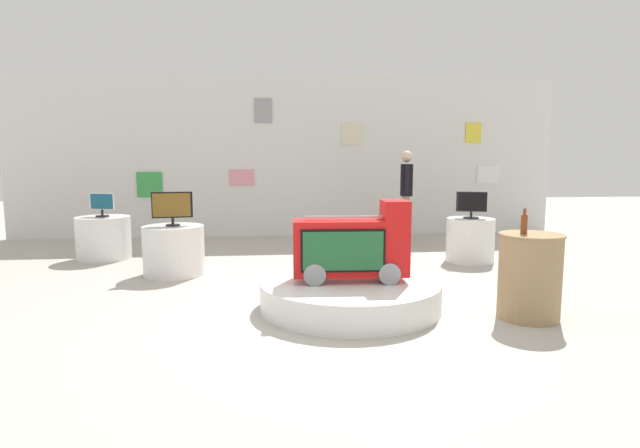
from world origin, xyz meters
name	(u,v)px	position (x,y,z in m)	size (l,w,h in m)	color
ground_plane	(314,319)	(0.00, 0.00, 0.00)	(30.00, 30.00, 0.00)	#B2ADA3
back_wall_display	(289,157)	(0.00, 5.40, 1.57)	(10.72, 0.13, 3.13)	silver
main_display_pedestal	(350,295)	(0.40, 0.33, 0.14)	(1.81, 1.81, 0.28)	silver
novelty_firetruck_tv	(353,248)	(0.42, 0.32, 0.62)	(1.15, 0.45, 0.81)	gray
display_pedestal_left_rear	(470,240)	(2.55, 2.50, 0.32)	(0.70, 0.70, 0.64)	silver
tv_on_left_rear	(472,204)	(2.55, 2.49, 0.85)	(0.42, 0.22, 0.39)	black
display_pedestal_center_rear	(174,250)	(-1.65, 2.06, 0.32)	(0.79, 0.79, 0.64)	silver
tv_on_center_rear	(172,207)	(-1.65, 2.05, 0.90)	(0.51, 0.18, 0.44)	black
display_pedestal_right_rear	(104,238)	(-2.92, 3.27, 0.32)	(0.79, 0.79, 0.64)	silver
tv_on_right_rear	(102,204)	(-2.92, 3.27, 0.84)	(0.40, 0.20, 0.36)	black
side_table_round	(530,276)	(2.02, -0.16, 0.41)	(0.59, 0.59, 0.81)	#9E7F56
bottle_on_side_table	(524,224)	(1.93, -0.18, 0.90)	(0.06, 0.06, 0.24)	brown
shopper_browsing_near_truck	(406,190)	(2.01, 4.08, 0.97)	(0.28, 0.55, 1.66)	gray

